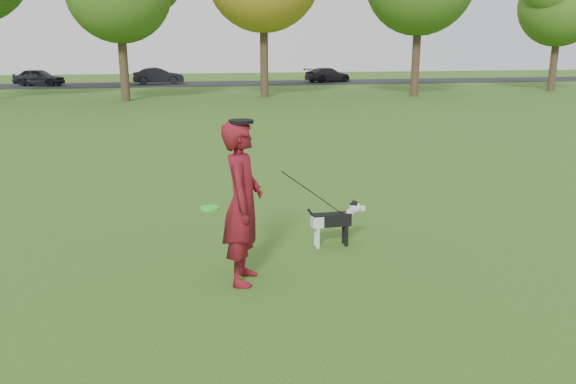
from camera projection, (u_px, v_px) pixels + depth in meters
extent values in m
plane|color=#285116|center=(313.00, 258.00, 7.93)|extent=(120.00, 120.00, 0.00)
cube|color=black|center=(187.00, 84.00, 45.76)|extent=(120.00, 7.00, 0.02)
imported|color=maroon|center=(243.00, 203.00, 6.90)|extent=(0.67, 0.85, 2.05)
cube|color=black|center=(331.00, 220.00, 8.32)|extent=(0.58, 0.18, 0.19)
cube|color=silver|center=(317.00, 221.00, 8.28)|extent=(0.16, 0.18, 0.17)
cylinder|color=silver|center=(318.00, 238.00, 8.28)|extent=(0.06, 0.06, 0.31)
cylinder|color=silver|center=(316.00, 235.00, 8.40)|extent=(0.06, 0.06, 0.31)
cylinder|color=black|center=(346.00, 236.00, 8.37)|extent=(0.06, 0.06, 0.31)
cylinder|color=black|center=(344.00, 233.00, 8.49)|extent=(0.06, 0.06, 0.31)
cylinder|color=silver|center=(348.00, 216.00, 8.36)|extent=(0.19, 0.12, 0.20)
sphere|color=silver|center=(355.00, 208.00, 8.35)|extent=(0.18, 0.18, 0.18)
sphere|color=black|center=(354.00, 205.00, 8.34)|extent=(0.14, 0.14, 0.14)
cube|color=silver|center=(361.00, 208.00, 8.38)|extent=(0.12, 0.07, 0.06)
sphere|color=black|center=(365.00, 208.00, 8.39)|extent=(0.04, 0.04, 0.04)
cone|color=black|center=(356.00, 203.00, 8.29)|extent=(0.06, 0.06, 0.07)
cone|color=black|center=(354.00, 201.00, 8.37)|extent=(0.06, 0.06, 0.07)
cylinder|color=black|center=(313.00, 217.00, 8.25)|extent=(0.20, 0.04, 0.26)
cylinder|color=black|center=(344.00, 215.00, 8.35)|extent=(0.13, 0.13, 0.02)
imported|color=black|center=(39.00, 77.00, 43.26)|extent=(4.07, 2.57, 1.29)
imported|color=black|center=(158.00, 76.00, 45.12)|extent=(4.02, 1.50, 1.31)
imported|color=black|center=(328.00, 75.00, 48.08)|extent=(4.46, 2.93, 1.20)
cylinder|color=#1CE126|center=(210.00, 208.00, 6.72)|extent=(0.23, 0.23, 0.02)
cylinder|color=black|center=(241.00, 122.00, 6.65)|extent=(0.30, 0.30, 0.04)
cylinder|color=#38281C|center=(123.00, 62.00, 30.69)|extent=(0.48, 0.48, 4.20)
cylinder|color=#38281C|center=(264.00, 54.00, 33.20)|extent=(0.48, 0.48, 5.04)
cylinder|color=#38281C|center=(416.00, 56.00, 33.67)|extent=(0.48, 0.48, 4.83)
cylinder|color=#38281C|center=(554.00, 61.00, 37.95)|extent=(0.48, 0.48, 3.99)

